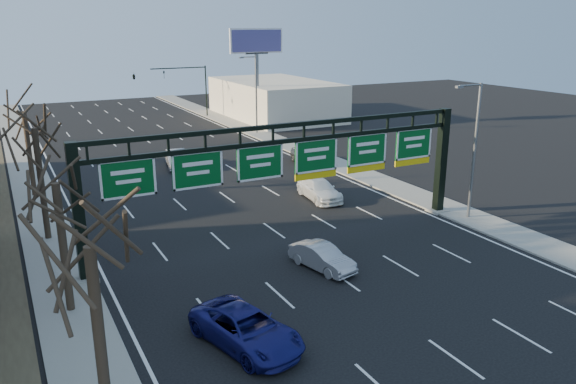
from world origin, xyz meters
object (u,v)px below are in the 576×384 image
sign_gantry (291,166)px  car_white_wagon (319,189)px  car_silver_sedan (322,257)px  car_blue_suv (246,329)px

sign_gantry → car_white_wagon: (5.82, 6.47, -3.90)m
sign_gantry → car_silver_sedan: size_ratio=6.13×
car_silver_sedan → car_white_wagon: size_ratio=0.80×
sign_gantry → car_white_wagon: bearing=48.0°
car_blue_suv → car_white_wagon: size_ratio=1.08×
car_blue_suv → car_silver_sedan: size_ratio=1.34×
sign_gantry → car_white_wagon: size_ratio=4.92×
car_silver_sedan → car_white_wagon: car_white_wagon is taller
sign_gantry → car_blue_suv: size_ratio=4.57×
car_blue_suv → car_white_wagon: 20.34m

